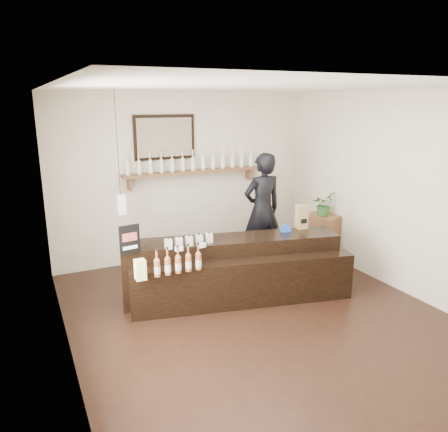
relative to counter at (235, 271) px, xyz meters
The scene contains 10 objects.
ground 0.71m from the counter, 88.33° to the right, with size 5.00×5.00×0.00m, color black.
room_shell 1.44m from the counter, 88.33° to the right, with size 5.00×5.00×5.00m.
back_wall_decor 2.25m from the counter, 94.05° to the left, with size 2.66×0.96×1.69m.
counter is the anchor object (origin of this frame).
promo_sign 1.53m from the counter, behind, with size 0.26×0.05×0.36m.
paper_bag 1.29m from the counter, ahead, with size 0.17×0.14×0.35m.
tape_dispenser 0.96m from the counter, ahead, with size 0.15×0.09×0.12m.
side_cabinet 2.14m from the counter, 19.20° to the left, with size 0.54×0.63×0.78m.
potted_plant 2.21m from the counter, 19.20° to the left, with size 0.36×0.31×0.39m, color #2C6026.
shopkeeper 1.53m from the counter, 44.16° to the left, with size 0.77×0.50×2.11m, color black.
Camera 1 is at (-2.57, -4.39, 2.66)m, focal length 35.00 mm.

